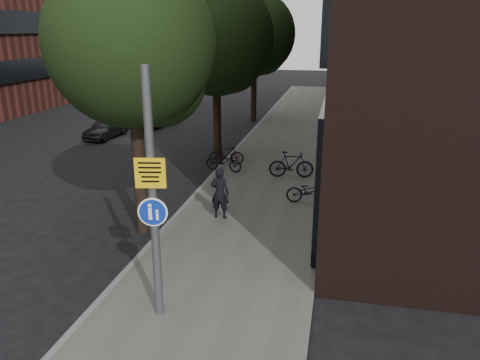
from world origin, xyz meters
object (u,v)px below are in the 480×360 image
(parked_bike_facade_near, at_px, (310,191))
(parked_car_near, at_px, (106,127))
(signpost, at_px, (153,198))
(pedestrian, at_px, (220,193))

(parked_bike_facade_near, height_order, parked_car_near, parked_car_near)
(signpost, relative_size, parked_bike_facade_near, 3.14)
(signpost, height_order, parked_bike_facade_near, signpost)
(signpost, xyz_separation_m, pedestrian, (-0.06, 5.16, -1.71))
(pedestrian, distance_m, parked_bike_facade_near, 3.22)
(pedestrian, xyz_separation_m, parked_bike_facade_near, (2.60, 1.85, -0.38))
(signpost, bearing_deg, parked_car_near, 110.13)
(parked_bike_facade_near, bearing_deg, parked_car_near, 49.77)
(pedestrian, relative_size, parked_car_near, 0.50)
(parked_bike_facade_near, relative_size, parked_car_near, 0.49)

